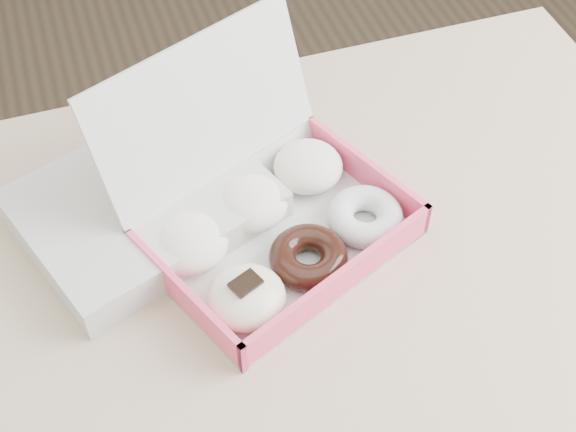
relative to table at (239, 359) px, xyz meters
name	(u,v)px	position (x,y,z in m)	size (l,w,h in m)	color
table	(239,359)	(0.00, 0.00, 0.00)	(1.20, 0.80, 0.75)	tan
donut_box	(268,218)	(0.07, 0.10, 0.11)	(0.36, 0.35, 0.20)	silver
newspapers	(144,205)	(-0.06, 0.17, 0.10)	(0.27, 0.22, 0.04)	silver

